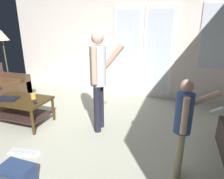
# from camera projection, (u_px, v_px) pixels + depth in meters

# --- Properties ---
(ground_plane) EXTENTS (5.75, 5.08, 0.02)m
(ground_plane) POSITION_uv_depth(u_px,v_px,m) (64.00, 141.00, 3.08)
(ground_plane) COLOR #B1B29D
(wall_back_with_doors) EXTENTS (5.75, 0.09, 2.91)m
(wall_back_with_doors) POSITION_uv_depth(u_px,v_px,m) (119.00, 38.00, 4.86)
(wall_back_with_doors) COLOR silver
(wall_back_with_doors) RESTS_ON ground_plane
(coffee_table) EXTENTS (0.99, 0.63, 0.47)m
(coffee_table) POSITION_uv_depth(u_px,v_px,m) (21.00, 105.00, 3.55)
(coffee_table) COLOR #3B2A11
(coffee_table) RESTS_ON ground_plane
(person_adult) EXTENTS (0.52, 0.46, 1.64)m
(person_adult) POSITION_uv_depth(u_px,v_px,m) (99.00, 74.00, 3.14)
(person_adult) COLOR #1E1F2D
(person_adult) RESTS_ON ground_plane
(person_child) EXTENTS (0.51, 0.34, 1.19)m
(person_child) POSITION_uv_depth(u_px,v_px,m) (184.00, 121.00, 2.17)
(person_child) COLOR tan
(person_child) RESTS_ON ground_plane
(floor_lamp) EXTENTS (0.34, 0.34, 1.61)m
(floor_lamp) POSITION_uv_depth(u_px,v_px,m) (2.00, 39.00, 4.84)
(floor_lamp) COLOR #29342B
(floor_lamp) RESTS_ON ground_plane
(backpack) EXTENTS (0.36, 0.24, 0.27)m
(backpack) POSITION_uv_depth(u_px,v_px,m) (18.00, 176.00, 2.19)
(backpack) COLOR navy
(backpack) RESTS_ON ground_plane
(loose_keyboard) EXTENTS (0.45, 0.20, 0.02)m
(loose_keyboard) POSITION_uv_depth(u_px,v_px,m) (24.00, 153.00, 2.78)
(loose_keyboard) COLOR white
(loose_keyboard) RESTS_ON ground_plane
(laptop_closed) EXTENTS (0.40, 0.33, 0.03)m
(laptop_closed) POSITION_uv_depth(u_px,v_px,m) (7.00, 99.00, 3.47)
(laptop_closed) COLOR black
(laptop_closed) RESTS_ON coffee_table
(cup_near_edge) EXTENTS (0.08, 0.08, 0.11)m
(cup_near_edge) POSITION_uv_depth(u_px,v_px,m) (33.00, 96.00, 3.49)
(cup_near_edge) COLOR gold
(cup_near_edge) RESTS_ON coffee_table
(tv_remote_black) EXTENTS (0.16, 0.15, 0.02)m
(tv_remote_black) POSITION_uv_depth(u_px,v_px,m) (35.00, 102.00, 3.35)
(tv_remote_black) COLOR black
(tv_remote_black) RESTS_ON coffee_table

